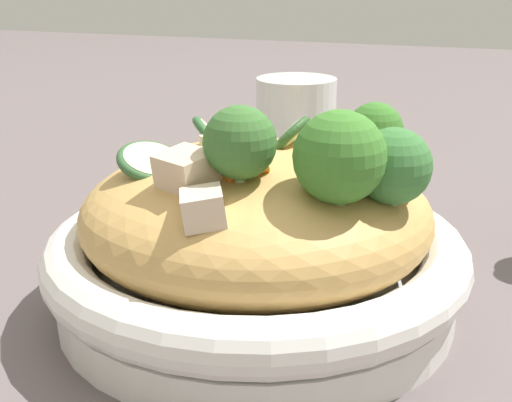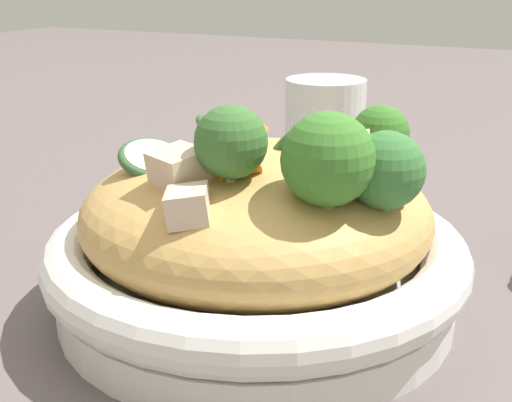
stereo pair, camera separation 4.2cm
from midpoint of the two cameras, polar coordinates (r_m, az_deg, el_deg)
ground_plane at (r=0.45m, az=2.71°, el=-8.69°), size 3.00×3.00×0.00m
serving_bowl at (r=0.44m, az=2.77°, el=-5.46°), size 0.27×0.27×0.05m
noodle_heap at (r=0.43m, az=2.88°, el=-1.05°), size 0.22×0.22×0.08m
broccoli_florets at (r=0.37m, az=9.51°, el=3.69°), size 0.13×0.14×0.06m
carrot_coins at (r=0.41m, az=5.47°, el=3.29°), size 0.13×0.14×0.03m
zucchini_slices at (r=0.43m, az=2.22°, el=4.28°), size 0.15×0.11×0.04m
chicken_chunks at (r=0.38m, az=3.56°, el=2.80°), size 0.12×0.12×0.04m
drinking_glass at (r=0.69m, az=7.50°, el=5.77°), size 0.08×0.08×0.10m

